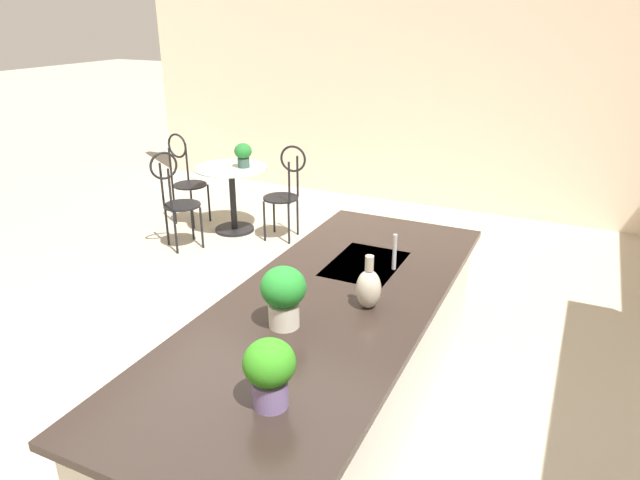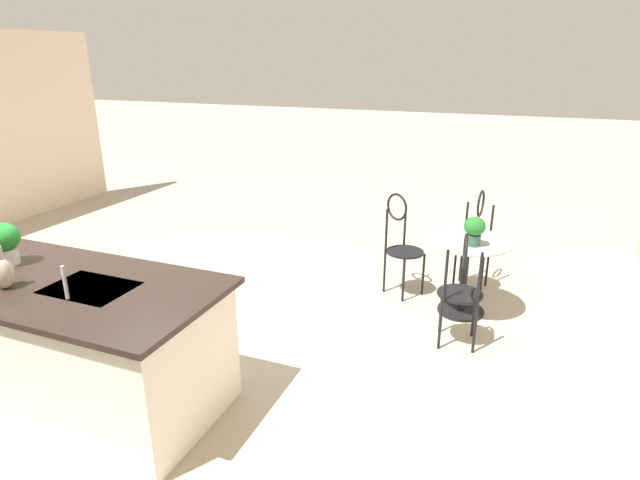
{
  "view_description": "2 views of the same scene",
  "coord_description": "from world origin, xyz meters",
  "views": [
    {
      "loc": [
        2.71,
        1.95,
        2.35
      ],
      "look_at": [
        -0.59,
        0.38,
        0.87
      ],
      "focal_mm": 32.14,
      "sensor_mm": 36.0,
      "label": 1
    },
    {
      "loc": [
        -2.79,
        3.14,
        2.35
      ],
      "look_at": [
        -1.56,
        0.07,
        1.17
      ],
      "focal_mm": 29.08,
      "sensor_mm": 36.0,
      "label": 2
    }
  ],
  "objects": [
    {
      "name": "bistro_table",
      "position": [
        -2.38,
        -1.54,
        0.45
      ],
      "size": [
        0.8,
        0.8,
        0.74
      ],
      "color": "black",
      "rests_on": "ground"
    },
    {
      "name": "ground_plane",
      "position": [
        0.0,
        0.0,
        0.0
      ],
      "size": [
        40.0,
        40.0,
        0.0
      ],
      "primitive_type": "plane",
      "color": "#B2A893"
    },
    {
      "name": "chair_toward_desk",
      "position": [
        -1.71,
        -1.78,
        0.57
      ],
      "size": [
        0.52,
        0.52,
        1.04
      ],
      "color": "black",
      "rests_on": "ground"
    },
    {
      "name": "sink_faucet",
      "position": [
        -0.25,
        1.03,
        1.03
      ],
      "size": [
        0.02,
        0.02,
        0.22
      ],
      "primitive_type": "cylinder",
      "color": "#B2B5BA",
      "rests_on": "kitchen_island"
    },
    {
      "name": "chair_by_island",
      "position": [
        -2.42,
        -0.89,
        0.57
      ],
      "size": [
        0.43,
        0.51,
        1.04
      ],
      "color": "black",
      "rests_on": "ground"
    },
    {
      "name": "potted_plant_on_table",
      "position": [
        -2.44,
        -1.41,
        0.89
      ],
      "size": [
        0.19,
        0.19,
        0.27
      ],
      "color": "#385147",
      "rests_on": "bistro_table"
    },
    {
      "name": "vase_on_counter",
      "position": [
        0.25,
        1.06,
        1.03
      ],
      "size": [
        0.13,
        0.13,
        0.29
      ],
      "color": "#BCB29E",
      "rests_on": "kitchen_island"
    },
    {
      "name": "chair_near_window",
      "position": [
        -2.4,
        -2.19,
        0.57
      ],
      "size": [
        0.42,
        0.5,
        1.04
      ],
      "color": "black",
      "rests_on": "ground"
    },
    {
      "name": "potted_plant_counter_near",
      "position": [
        0.6,
        0.76,
        1.1
      ],
      "size": [
        0.22,
        0.22,
        0.31
      ],
      "color": "beige",
      "rests_on": "kitchen_island"
    },
    {
      "name": "kitchen_island",
      "position": [
        0.3,
        0.85,
        0.46
      ],
      "size": [
        2.8,
        1.06,
        0.92
      ],
      "color": "white",
      "rests_on": "ground"
    }
  ]
}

